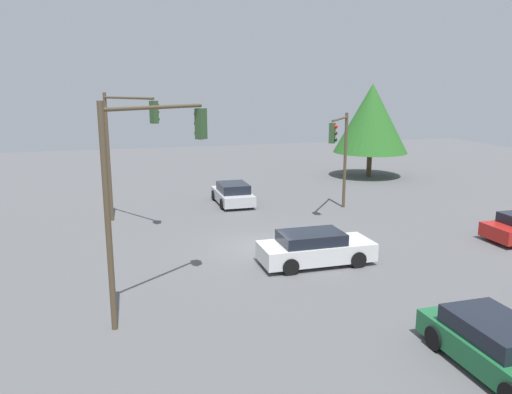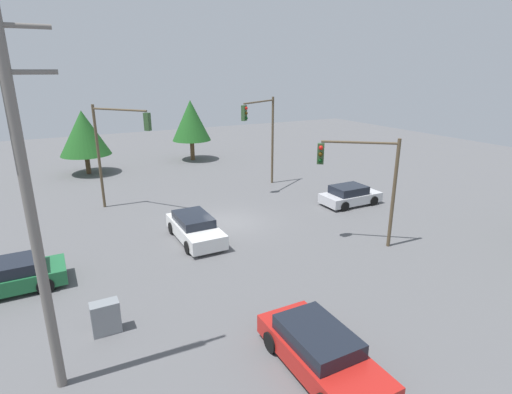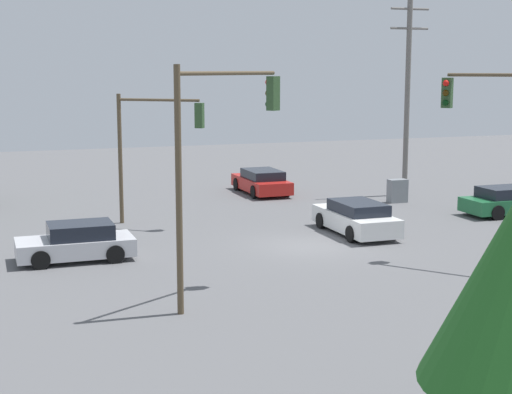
{
  "view_description": "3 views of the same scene",
  "coord_description": "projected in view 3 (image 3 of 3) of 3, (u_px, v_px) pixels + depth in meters",
  "views": [
    {
      "loc": [
        -20.78,
        6.38,
        7.17
      ],
      "look_at": [
        2.66,
        -0.41,
        1.76
      ],
      "focal_mm": 35.0,
      "sensor_mm": 36.0,
      "label": 1
    },
    {
      "loc": [
        -9.06,
        -20.73,
        8.88
      ],
      "look_at": [
        1.23,
        -1.16,
        1.79
      ],
      "focal_mm": 28.0,
      "sensor_mm": 36.0,
      "label": 2
    },
    {
      "loc": [
        11.82,
        27.15,
        6.77
      ],
      "look_at": [
        2.4,
        0.51,
        2.12
      ],
      "focal_mm": 55.0,
      "sensor_mm": 36.0,
      "label": 3
    }
  ],
  "objects": [
    {
      "name": "sedan_silver",
      "position": [
        77.0,
        242.0,
        27.87
      ],
      "size": [
        4.09,
        2.05,
        1.34
      ],
      "rotation": [
        0.0,
        0.0,
        -1.57
      ],
      "color": "silver",
      "rests_on": "ground_plane"
    },
    {
      "name": "traffic_signal_cross",
      "position": [
        153.0,
        135.0,
        33.58
      ],
      "size": [
        3.29,
        2.58,
        5.69
      ],
      "rotation": [
        0.0,
        0.0,
        2.49
      ],
      "color": "brown",
      "rests_on": "ground_plane"
    },
    {
      "name": "traffic_signal_main",
      "position": [
        218.0,
        141.0,
        22.36
      ],
      "size": [
        3.88,
        2.55,
        6.88
      ],
      "rotation": [
        0.0,
        0.0,
        3.69
      ],
      "color": "brown",
      "rests_on": "ground_plane"
    },
    {
      "name": "utility_pole_tall",
      "position": [
        407.0,
        92.0,
        41.49
      ],
      "size": [
        2.2,
        0.28,
        10.42
      ],
      "color": "slate",
      "rests_on": "ground_plane"
    },
    {
      "name": "sedan_white",
      "position": [
        356.0,
        218.0,
        32.31
      ],
      "size": [
        2.02,
        4.68,
        1.37
      ],
      "rotation": [
        0.0,
        0.0,
        3.14
      ],
      "color": "silver",
      "rests_on": "ground_plane"
    },
    {
      "name": "sedan_red",
      "position": [
        262.0,
        182.0,
        42.72
      ],
      "size": [
        2.06,
        4.75,
        1.32
      ],
      "rotation": [
        0.0,
        0.0,
        3.14
      ],
      "color": "red",
      "rests_on": "ground_plane"
    },
    {
      "name": "ground_plane",
      "position": [
        310.0,
        246.0,
        30.24
      ],
      "size": [
        80.0,
        80.0,
        0.0
      ],
      "primitive_type": "plane",
      "color": "#5B5B5E"
    },
    {
      "name": "sedan_green",
      "position": [
        510.0,
        201.0,
        36.5
      ],
      "size": [
        4.53,
        2.03,
        1.33
      ],
      "rotation": [
        0.0,
        0.0,
        1.57
      ],
      "color": "#1E6638",
      "rests_on": "ground_plane"
    },
    {
      "name": "electrical_cabinet",
      "position": [
        397.0,
        191.0,
        39.93
      ],
      "size": [
        0.96,
        0.54,
        1.18
      ],
      "primitive_type": "cube",
      "color": "gray",
      "rests_on": "ground_plane"
    }
  ]
}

